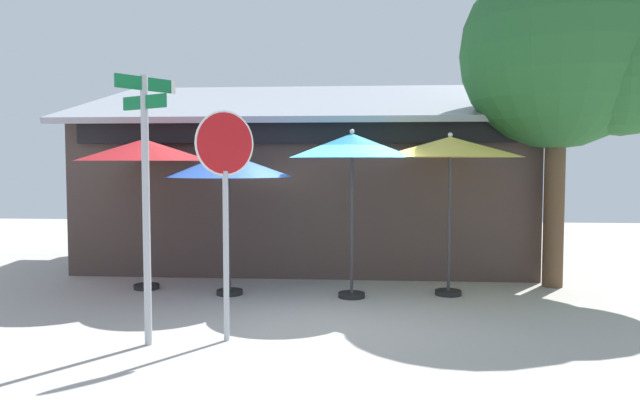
% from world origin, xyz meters
% --- Properties ---
extents(ground_plane, '(28.00, 28.00, 0.10)m').
position_xyz_m(ground_plane, '(0.00, 0.00, -0.05)').
color(ground_plane, '#ADA8A0').
extents(cafe_building, '(9.55, 4.79, 4.18)m').
position_xyz_m(cafe_building, '(-0.75, 4.60, 1.67)').
color(cafe_building, '#473833').
rests_on(cafe_building, ground).
extents(street_sign_post, '(0.69, 0.74, 3.27)m').
position_xyz_m(street_sign_post, '(-2.11, -1.73, 1.96)').
color(street_sign_post, '#A8AAB2').
rests_on(street_sign_post, ground).
extents(stop_sign, '(0.61, 0.54, 2.86)m').
position_xyz_m(stop_sign, '(-1.19, -1.50, 2.01)').
color(stop_sign, '#A8AAB2').
rests_on(stop_sign, ground).
extents(patio_umbrella_crimson_left, '(2.33, 2.33, 2.70)m').
position_xyz_m(patio_umbrella_crimson_left, '(-3.31, 1.45, 2.42)').
color(patio_umbrella_crimson_left, black).
rests_on(patio_umbrella_crimson_left, ground).
extents(patio_umbrella_royal_blue_center, '(2.13, 2.13, 2.44)m').
position_xyz_m(patio_umbrella_royal_blue_center, '(-1.75, 1.11, 2.16)').
color(patio_umbrella_royal_blue_center, black).
rests_on(patio_umbrella_royal_blue_center, ground).
extents(patio_umbrella_teal_right, '(2.06, 2.06, 2.77)m').
position_xyz_m(patio_umbrella_teal_right, '(0.31, 1.04, 2.47)').
color(patio_umbrella_teal_right, black).
rests_on(patio_umbrella_teal_right, ground).
extents(patio_umbrella_mustard_far_right, '(2.40, 2.40, 2.72)m').
position_xyz_m(patio_umbrella_mustard_far_right, '(1.93, 1.35, 2.46)').
color(patio_umbrella_mustard_far_right, black).
rests_on(patio_umbrella_mustard_far_right, ground).
extents(shade_tree, '(3.78, 3.40, 5.86)m').
position_xyz_m(shade_tree, '(4.10, 2.09, 4.06)').
color(shade_tree, brown).
rests_on(shade_tree, ground).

